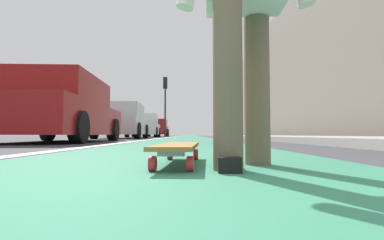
% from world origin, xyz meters
% --- Properties ---
extents(ground_plane, '(80.00, 80.00, 0.00)m').
position_xyz_m(ground_plane, '(10.00, 0.00, 0.00)').
color(ground_plane, '#38383D').
extents(bike_lane_paint, '(56.00, 2.19, 0.00)m').
position_xyz_m(bike_lane_paint, '(24.00, 0.00, 0.00)').
color(bike_lane_paint, '#2D7256').
rests_on(bike_lane_paint, ground).
extents(lane_stripe_white, '(52.00, 0.16, 0.01)m').
position_xyz_m(lane_stripe_white, '(20.00, 1.24, 0.00)').
color(lane_stripe_white, silver).
rests_on(lane_stripe_white, ground).
extents(sidewalk_curb, '(52.00, 3.20, 0.12)m').
position_xyz_m(sidewalk_curb, '(18.00, -3.69, 0.06)').
color(sidewalk_curb, '#9E9B93').
rests_on(sidewalk_curb, ground).
extents(building_facade, '(40.00, 1.20, 8.85)m').
position_xyz_m(building_facade, '(22.00, -6.87, 4.42)').
color(building_facade, gray).
rests_on(building_facade, ground).
extents(skateboard, '(0.85, 0.25, 0.11)m').
position_xyz_m(skateboard, '(0.93, -0.06, 0.09)').
color(skateboard, red).
rests_on(skateboard, ground).
extents(parked_car_near, '(4.51, 2.14, 1.46)m').
position_xyz_m(parked_car_near, '(5.88, 2.86, 0.70)').
color(parked_car_near, maroon).
rests_on(parked_car_near, ground).
extents(parked_car_mid, '(4.16, 2.01, 1.48)m').
position_xyz_m(parked_car_mid, '(11.77, 2.83, 0.71)').
color(parked_car_mid, '#B7B7BC').
rests_on(parked_car_mid, ground).
extents(parked_car_far, '(4.26, 2.08, 1.47)m').
position_xyz_m(parked_car_far, '(18.00, 2.90, 0.71)').
color(parked_car_far, silver).
rests_on(parked_car_far, ground).
extents(parked_car_end, '(4.41, 2.04, 1.49)m').
position_xyz_m(parked_car_end, '(24.49, 2.79, 0.72)').
color(parked_car_end, maroon).
rests_on(parked_car_end, ground).
extents(traffic_light, '(0.33, 0.28, 4.18)m').
position_xyz_m(traffic_light, '(19.28, 1.64, 2.89)').
color(traffic_light, '#2D2D2D').
rests_on(traffic_light, ground).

